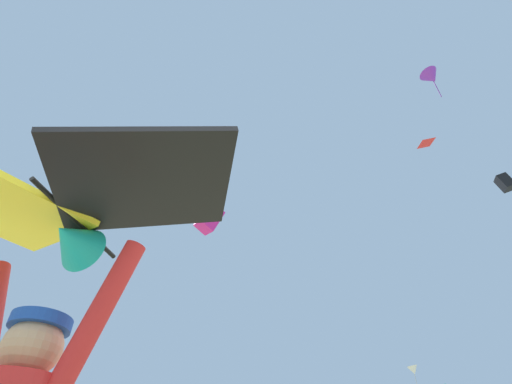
{
  "coord_description": "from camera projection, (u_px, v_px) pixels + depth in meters",
  "views": [
    {
      "loc": [
        1.38,
        -1.1,
        0.97
      ],
      "look_at": [
        -0.2,
        1.45,
        3.51
      ],
      "focal_mm": 27.37,
      "sensor_mm": 36.0,
      "label": 1
    }
  ],
  "objects": [
    {
      "name": "distant_kite_white_far_center",
      "position": [
        413.0,
        370.0,
        24.15
      ],
      "size": [
        0.78,
        0.82,
        1.5
      ],
      "color": "white"
    },
    {
      "name": "distant_kite_black_low_right",
      "position": [
        505.0,
        183.0,
        24.04
      ],
      "size": [
        1.05,
        0.92,
        1.18
      ],
      "color": "black"
    },
    {
      "name": "distant_kite_red_overhead_distant",
      "position": [
        426.0,
        143.0,
        14.38
      ],
      "size": [
        0.64,
        0.65,
        0.26
      ],
      "color": "red"
    },
    {
      "name": "distant_kite_magenta_low_left",
      "position": [
        209.0,
        219.0,
        17.9
      ],
      "size": [
        1.26,
        1.25,
        1.52
      ],
      "color": "#DB2393"
    },
    {
      "name": "distant_kite_purple_high_right",
      "position": [
        432.0,
        77.0,
        20.46
      ],
      "size": [
        1.16,
        1.12,
        2.22
      ],
      "color": "purple"
    },
    {
      "name": "held_stunt_kite",
      "position": [
        71.0,
        208.0,
        1.9
      ],
      "size": [
        1.72,
        1.13,
        0.4
      ],
      "color": "black"
    }
  ]
}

